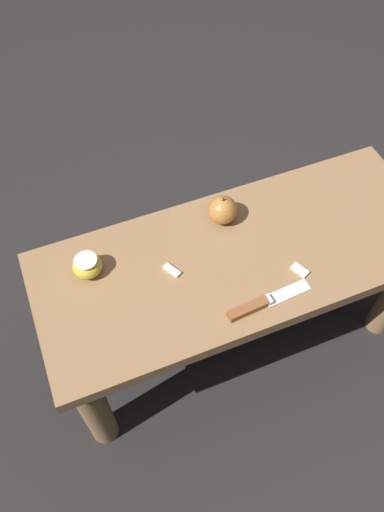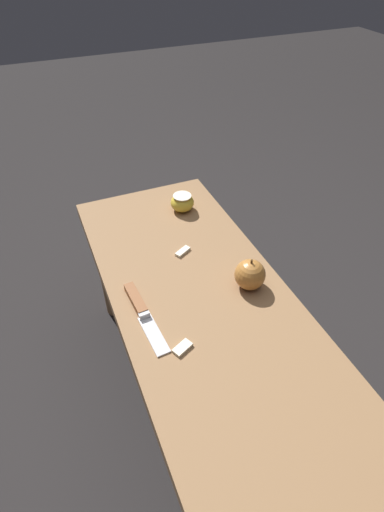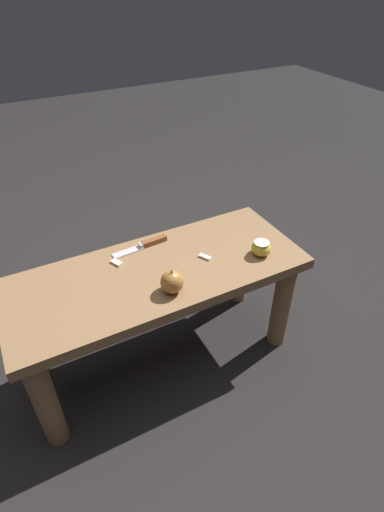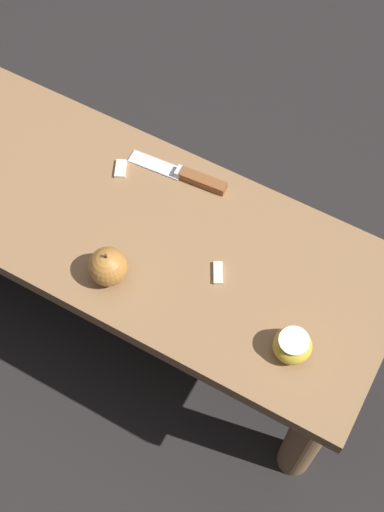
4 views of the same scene
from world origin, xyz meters
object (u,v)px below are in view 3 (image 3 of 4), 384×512
knife (147,244)px  wooden_bench (159,291)px  apple_whole (172,282)px  apple_cut (261,248)px

knife → wooden_bench: bearing=75.8°
wooden_bench → knife: 0.19m
wooden_bench → knife: knife is taller
apple_whole → apple_cut: bearing=-175.4°
wooden_bench → apple_whole: 0.18m
apple_whole → apple_cut: (-0.37, -0.03, -0.01)m
knife → apple_cut: size_ratio=3.04×
wooden_bench → apple_cut: bearing=166.2°
apple_whole → apple_cut: 0.37m
wooden_bench → apple_whole: (-0.00, 0.12, 0.14)m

